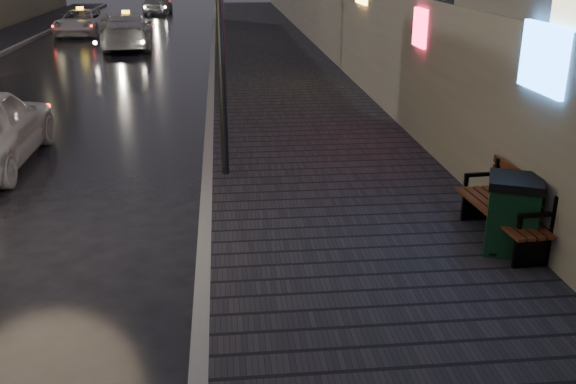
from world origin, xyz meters
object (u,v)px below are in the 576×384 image
taxi_far (81,22)px  car_far (157,4)px  bench (511,208)px  trash_bin (512,214)px  taxi_mid (127,31)px

taxi_far → car_far: bearing=79.6°
bench → taxi_far: taxi_far is taller
trash_bin → bench: bearing=91.1°
bench → trash_bin: trash_bin is taller
taxi_mid → taxi_far: (-3.07, 5.41, -0.12)m
taxi_mid → car_far: size_ratio=1.32×
taxi_far → car_far: size_ratio=1.17×
taxi_mid → car_far: 17.34m
bench → taxi_mid: (-8.24, 21.94, 0.11)m
trash_bin → taxi_far: 29.84m
trash_bin → taxi_far: bearing=135.5°
taxi_far → taxi_mid: bearing=-57.1°
taxi_far → car_far: 12.28m
taxi_mid → taxi_far: bearing=-65.0°
bench → taxi_mid: 23.44m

